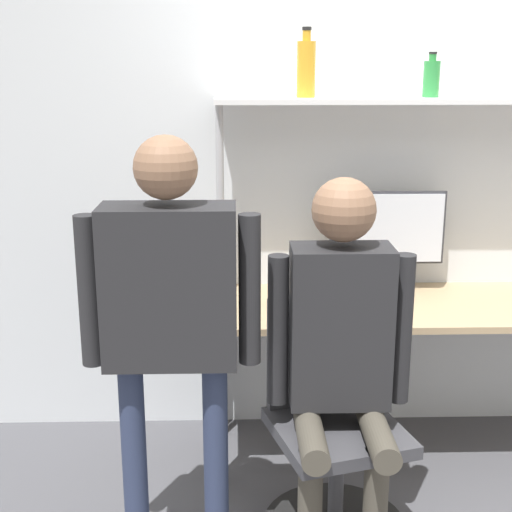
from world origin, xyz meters
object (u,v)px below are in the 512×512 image
at_px(laptop, 317,297).
at_px(bottle_amber, 306,68).
at_px(cell_phone, 382,313).
at_px(bottle_green, 430,78).
at_px(monitor, 387,234).
at_px(person_seated, 341,338).
at_px(office_chair, 332,466).
at_px(person_standing, 170,303).

distance_m(laptop, bottle_amber, 1.01).
xyz_separation_m(cell_phone, bottle_green, (0.23, 0.31, 0.98)).
height_order(monitor, bottle_green, bottle_green).
height_order(monitor, person_seated, person_seated).
bearing_deg(bottle_amber, cell_phone, -44.33).
bearing_deg(office_chair, laptop, 91.69).
bearing_deg(cell_phone, monitor, 76.58).
bearing_deg(monitor, office_chair, -113.37).
relative_size(office_chair, bottle_amber, 3.12).
height_order(cell_phone, bottle_amber, bottle_amber).
bearing_deg(person_standing, bottle_green, 39.59).
height_order(laptop, office_chair, laptop).
bearing_deg(laptop, cell_phone, -9.33).
relative_size(laptop, office_chair, 0.31).
distance_m(monitor, laptop, 0.50).
relative_size(cell_phone, bottle_green, 0.77).
height_order(monitor, person_standing, person_standing).
relative_size(cell_phone, bottle_amber, 0.50).
bearing_deg(bottle_amber, bottle_green, -0.00).
height_order(person_seated, person_standing, person_standing).
bearing_deg(office_chair, bottle_amber, 94.00).
relative_size(laptop, cell_phone, 1.94).
relative_size(person_standing, bottle_amber, 5.27).
distance_m(laptop, cell_phone, 0.29).
relative_size(cell_phone, person_seated, 0.11).
bearing_deg(office_chair, person_seated, -76.46).
height_order(person_seated, bottle_amber, bottle_amber).
bearing_deg(bottle_amber, monitor, 1.72).
height_order(laptop, bottle_green, bottle_green).
bearing_deg(bottle_green, bottle_amber, 180.00).
relative_size(person_seated, bottle_green, 7.26).
relative_size(laptop, person_seated, 0.21).
bearing_deg(bottle_amber, laptop, -81.58).
bearing_deg(cell_phone, person_standing, -145.47).
bearing_deg(person_standing, laptop, 47.73).
bearing_deg(laptop, bottle_amber, 98.42).
bearing_deg(bottle_amber, person_standing, -120.86).
bearing_deg(person_seated, bottle_green, 59.50).
bearing_deg(cell_phone, person_seated, -116.27).
height_order(monitor, office_chair, monitor).
distance_m(office_chair, bottle_amber, 1.68).
bearing_deg(cell_phone, bottle_amber, 135.67).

